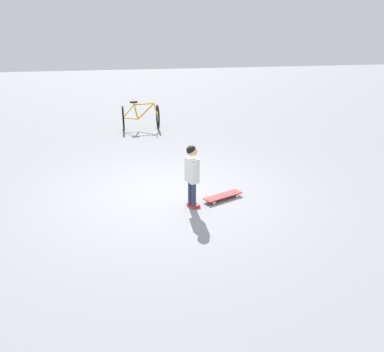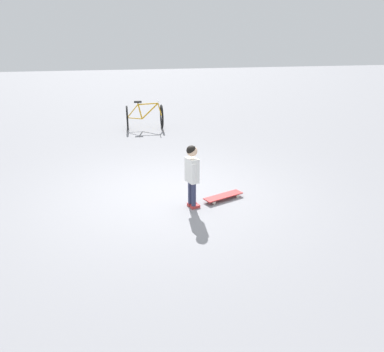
{
  "view_description": "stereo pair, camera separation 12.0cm",
  "coord_description": "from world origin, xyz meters",
  "views": [
    {
      "loc": [
        -0.97,
        -6.09,
        2.69
      ],
      "look_at": [
        0.31,
        -0.6,
        0.55
      ],
      "focal_mm": 35.19,
      "sensor_mm": 36.0,
      "label": 1
    },
    {
      "loc": [
        -0.85,
        -6.11,
        2.69
      ],
      "look_at": [
        0.31,
        -0.6,
        0.55
      ],
      "focal_mm": 35.19,
      "sensor_mm": 36.0,
      "label": 2
    }
  ],
  "objects": [
    {
      "name": "bicycle_near",
      "position": [
        0.05,
        5.02,
        0.38
      ],
      "size": [
        1.1,
        0.75,
        0.85
      ],
      "color": "black",
      "rests_on": "ground"
    },
    {
      "name": "child_person",
      "position": [
        0.31,
        -0.6,
        0.66
      ],
      "size": [
        0.23,
        0.4,
        1.06
      ],
      "color": "#2D3351",
      "rests_on": "ground"
    },
    {
      "name": "skateboard",
      "position": [
        0.9,
        -0.41,
        0.06
      ],
      "size": [
        0.75,
        0.45,
        0.07
      ],
      "color": "#B22D2D",
      "rests_on": "ground"
    },
    {
      "name": "ground_plane",
      "position": [
        0.0,
        0.0,
        0.0
      ],
      "size": [
        50.0,
        50.0,
        0.0
      ],
      "primitive_type": "plane",
      "color": "gray"
    }
  ]
}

